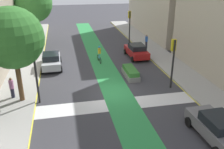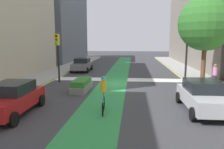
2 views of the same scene
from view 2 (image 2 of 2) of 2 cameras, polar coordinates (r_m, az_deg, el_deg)
ground_plane at (r=18.30m, az=1.50°, el=-2.43°), size 120.00×120.00×0.00m
bike_lane_paint at (r=18.34m, az=0.19°, el=-2.39°), size 2.40×60.00×0.01m
crosswalk_band at (r=20.26m, az=1.91°, el=-1.32°), size 12.00×1.80×0.01m
sidewalk_left at (r=19.27m, az=24.36°, el=-2.42°), size 3.00×60.00×0.15m
curb_stripe_left at (r=18.85m, az=20.02°, el=-2.62°), size 0.16×60.00×0.01m
sidewalk_right at (r=20.25m, az=-20.19°, el=-1.66°), size 3.00×60.00×0.15m
curb_stripe_right at (r=19.66m, az=-16.24°, el=-1.98°), size 0.16×60.00×0.01m
traffic_signal_near_right at (r=19.04m, az=-14.20°, el=6.63°), size 0.35×0.52×4.18m
traffic_signal_near_left at (r=18.82m, az=19.29°, el=7.17°), size 0.35×0.52×4.57m
car_silver_left_far at (r=12.01m, az=23.01°, el=-5.23°), size 2.08×4.23×1.57m
car_grey_right_near at (r=25.97m, az=-7.94°, el=2.62°), size 2.10×4.24×1.57m
car_red_right_far at (r=11.69m, az=-25.16°, el=-5.74°), size 2.11×4.24×1.57m
cyclist_in_lane at (r=10.88m, az=-2.30°, el=-5.01°), size 0.32×1.73×1.86m
pedestrian_sidewalk_left_a at (r=18.77m, az=25.55°, el=0.06°), size 0.34×0.34×1.66m
street_tree_near at (r=18.92m, az=23.63°, el=12.26°), size 4.33×4.33×6.97m
median_planter at (r=15.84m, az=-8.03°, el=-2.80°), size 1.05×2.92×0.85m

